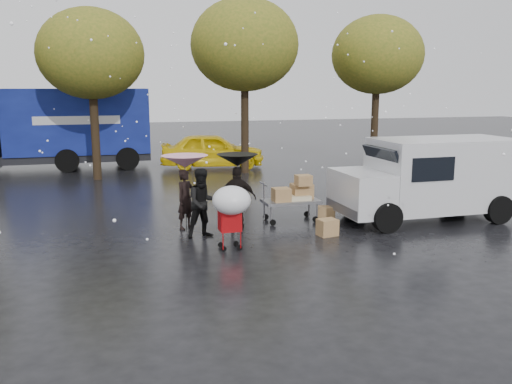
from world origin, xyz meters
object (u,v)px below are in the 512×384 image
object	(u,v)px
person_black	(238,198)
white_van	(430,177)
shopping_cart	(231,204)
person_pink	(186,199)
blue_truck	(59,129)
vendor_cart	(294,195)
yellow_taxi	(212,150)

from	to	relation	value
person_black	white_van	distance (m)	5.32
shopping_cart	white_van	xyz separation A→B (m)	(5.89, 1.38, 0.10)
person_black	white_van	size ratio (longest dim) A/B	0.33
person_pink	blue_truck	bearing A→B (deg)	70.39
vendor_cart	white_van	world-z (taller)	white_van
yellow_taxi	white_van	bearing A→B (deg)	-151.02
shopping_cart	blue_truck	bearing A→B (deg)	107.44
vendor_cart	shopping_cart	xyz separation A→B (m)	(-2.24, -2.19, 0.34)
person_black	shopping_cart	world-z (taller)	person_black
white_van	yellow_taxi	xyz separation A→B (m)	(-3.76, 11.11, -0.38)
person_black	blue_truck	bearing A→B (deg)	-52.15
vendor_cart	white_van	bearing A→B (deg)	-12.45
person_black	shopping_cart	distance (m)	1.92
person_pink	vendor_cart	size ratio (longest dim) A/B	1.00
blue_truck	yellow_taxi	world-z (taller)	blue_truck
vendor_cart	white_van	size ratio (longest dim) A/B	0.31
vendor_cart	blue_truck	xyz separation A→B (m)	(-6.65, 11.83, 1.03)
person_black	yellow_taxi	distance (m)	10.79
vendor_cart	blue_truck	world-z (taller)	blue_truck
person_black	white_van	world-z (taller)	white_van
person_pink	white_van	xyz separation A→B (m)	(6.55, -0.81, 0.40)
blue_truck	yellow_taxi	size ratio (longest dim) A/B	1.81
person_black	vendor_cart	size ratio (longest dim) A/B	1.05
shopping_cart	vendor_cart	bearing A→B (deg)	44.28
person_pink	vendor_cart	xyz separation A→B (m)	(2.91, -0.01, -0.04)
yellow_taxi	person_black	bearing A→B (deg)	-177.88
person_pink	white_van	distance (m)	6.61
person_pink	blue_truck	distance (m)	12.44
person_pink	yellow_taxi	world-z (taller)	yellow_taxi
person_black	blue_truck	xyz separation A→B (m)	(-5.00, 12.21, 0.96)
person_black	shopping_cart	xyz separation A→B (m)	(-0.60, -1.81, 0.26)
shopping_cart	yellow_taxi	distance (m)	12.67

